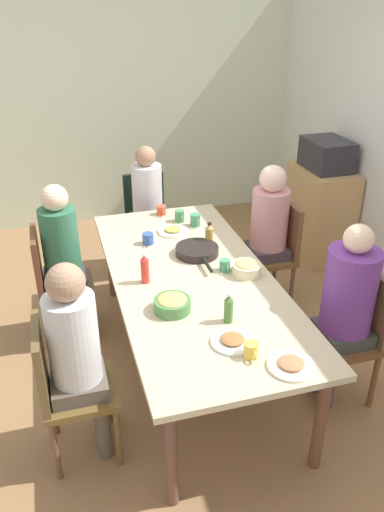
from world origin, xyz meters
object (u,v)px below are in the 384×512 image
at_px(chair_2, 354,330).
at_px(person_4, 268,225).
at_px(chair_4, 276,249).
at_px(serving_pan, 197,251).
at_px(plate_2, 173,231).
at_px(side_cabinet, 319,212).
at_px(person_0, 148,200).
at_px(chair_0, 147,216).
at_px(cup_0, 195,220).
at_px(bowl_1, 247,268).
at_px(bottle_2, 229,309).
at_px(chair_3, 54,279).
at_px(cup_5, 225,265).
at_px(cup_4, 180,216).
at_px(plate_0, 233,341).
at_px(bottle_0, 209,235).
at_px(person_3, 63,252).
at_px(cup_3, 251,350).
at_px(person_1, 77,349).
at_px(microwave, 327,154).
at_px(cup_2, 148,239).
at_px(bottle_1, 145,269).
at_px(person_2, 347,301).
at_px(plate_1, 291,365).
at_px(dining_table, 192,284).
at_px(cup_1, 161,210).
at_px(bowl_0, 172,304).
at_px(chair_1, 64,384).

xyz_separation_m(chair_2, person_4, (-1.17, -0.09, 0.23)).
relative_size(chair_4, serving_pan, 1.83).
xyz_separation_m(plate_2, side_cabinet, (-0.61, 1.65, -0.29)).
height_order(plate_2, side_cabinet, side_cabinet).
relative_size(person_0, person_4, 0.98).
bearing_deg(person_4, chair_4, 90.00).
height_order(chair_0, cup_0, chair_0).
distance_m(chair_4, bowl_1, 0.89).
distance_m(serving_pan, bottle_2, 0.85).
height_order(chair_3, cup_5, chair_3).
height_order(serving_pan, cup_4, cup_4).
relative_size(plate_0, bottle_2, 1.29).
bearing_deg(bottle_0, plate_0, -11.61).
height_order(person_4, side_cabinet, person_4).
height_order(person_3, cup_3, person_3).
relative_size(chair_2, bottle_0, 4.85).
relative_size(plate_2, cup_0, 2.06).
distance_m(person_3, cup_3, 1.71).
bearing_deg(person_1, microwave, 127.06).
bearing_deg(bottle_2, chair_4, 143.68).
distance_m(cup_3, cup_5, 0.91).
xyz_separation_m(cup_2, side_cabinet, (-0.75, 1.88, -0.32)).
relative_size(chair_4, bottle_1, 4.34).
distance_m(person_3, plate_2, 0.86).
distance_m(person_3, bottle_1, 0.77).
relative_size(chair_0, person_2, 0.72).
bearing_deg(bowl_1, cup_3, -20.09).
distance_m(person_2, serving_pan, 1.11).
height_order(chair_2, person_2, person_2).
bearing_deg(cup_4, cup_3, -2.86).
xyz_separation_m(bottle_2, microwave, (-1.86, 1.64, 0.23)).
distance_m(person_2, microwave, 2.11).
distance_m(person_4, cup_3, 1.65).
height_order(cup_0, cup_3, cup_0).
xyz_separation_m(person_1, cup_5, (-0.59, 1.04, 0.03)).
bearing_deg(plate_1, microwave, 147.69).
height_order(dining_table, plate_0, plate_0).
xyz_separation_m(cup_1, cup_3, (1.96, 0.02, 0.00)).
relative_size(bowl_0, cup_1, 1.90).
bearing_deg(bottle_1, cup_4, 152.13).
bearing_deg(serving_pan, bottle_1, -57.51).
xyz_separation_m(person_4, serving_pan, (0.30, -0.69, 0.01)).
xyz_separation_m(person_4, plate_1, (1.61, -0.58, -0.00)).
xyz_separation_m(chair_1, cup_0, (-1.35, 1.15, 0.26)).
height_order(chair_0, plate_2, chair_0).
bearing_deg(person_3, cup_2, 86.80).
relative_size(cup_4, bottle_0, 0.62).
bearing_deg(dining_table, bottle_1, -91.13).
relative_size(cup_2, cup_5, 1.11).
bearing_deg(cup_4, cup_0, 39.68).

